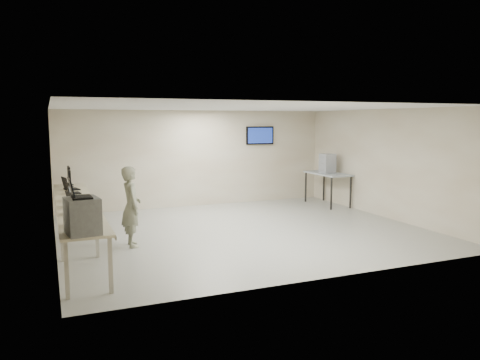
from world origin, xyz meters
name	(u,v)px	position (x,y,z in m)	size (l,w,h in m)	color
room	(244,169)	(0.03, 0.06, 1.41)	(8.01, 7.01, 2.81)	#969790
workbench	(77,206)	(-3.59, 0.00, 0.83)	(0.76, 6.00, 0.90)	#C7B994
equipment_box	(82,216)	(-3.65, -2.75, 1.16)	(0.44, 0.50, 0.52)	slate
laptop_on_box	(77,193)	(-3.71, -2.75, 1.50)	(0.32, 0.39, 0.29)	black
laptop_0	(83,219)	(-3.61, -2.09, 0.98)	(0.40, 0.44, 0.30)	black
laptop_1	(76,210)	(-3.66, -1.18, 0.97)	(0.38, 0.41, 0.27)	black
laptop_2	(75,203)	(-3.64, -0.46, 0.97)	(0.40, 0.43, 0.29)	black
laptop_3	(75,196)	(-3.60, 0.31, 0.98)	(0.36, 0.41, 0.29)	black
laptop_4	(72,190)	(-3.61, 1.25, 0.97)	(0.32, 0.37, 0.26)	black
laptop_5	(69,187)	(-3.64, 1.86, 0.98)	(0.41, 0.45, 0.31)	black
monitor_near	(69,176)	(-3.60, 2.41, 1.15)	(0.19, 0.43, 0.42)	black
monitor_far	(69,174)	(-3.60, 2.75, 1.18)	(0.21, 0.47, 0.46)	black
soldier	(131,207)	(-2.57, -0.34, 0.81)	(0.59, 0.39, 1.61)	#6D7154
side_table	(328,175)	(3.60, 2.09, 0.89)	(0.75, 1.61, 0.96)	#8D969D
storage_bins	(327,163)	(3.58, 2.09, 1.25)	(0.36, 0.40, 0.57)	#9DA2AE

